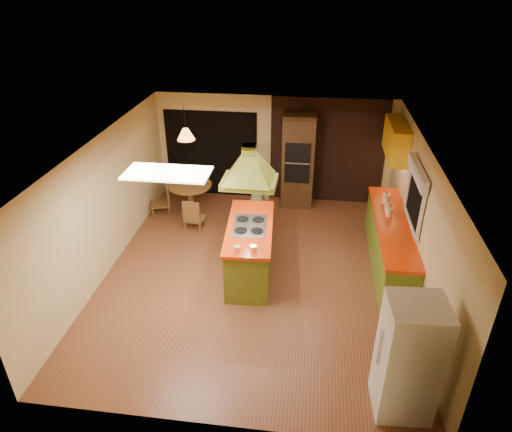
# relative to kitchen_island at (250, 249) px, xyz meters

# --- Properties ---
(ground) EXTENTS (6.50, 6.50, 0.00)m
(ground) POSITION_rel_kitchen_island_xyz_m (0.11, -0.02, -0.50)
(ground) COLOR brown
(ground) RESTS_ON ground
(room_walls) EXTENTS (5.50, 6.50, 6.50)m
(room_walls) POSITION_rel_kitchen_island_xyz_m (0.11, -0.02, 0.75)
(room_walls) COLOR beige
(room_walls) RESTS_ON ground
(ceiling_plane) EXTENTS (6.50, 6.50, 0.00)m
(ceiling_plane) POSITION_rel_kitchen_island_xyz_m (0.11, -0.02, 2.00)
(ceiling_plane) COLOR silver
(ceiling_plane) RESTS_ON room_walls
(brick_panel) EXTENTS (2.64, 0.03, 2.50)m
(brick_panel) POSITION_rel_kitchen_island_xyz_m (1.36, 3.21, 0.75)
(brick_panel) COLOR #381E14
(brick_panel) RESTS_ON ground
(nook_opening) EXTENTS (2.20, 0.03, 2.10)m
(nook_opening) POSITION_rel_kitchen_island_xyz_m (-1.39, 3.21, 0.55)
(nook_opening) COLOR black
(nook_opening) RESTS_ON ground
(right_counter) EXTENTS (0.62, 3.05, 0.92)m
(right_counter) POSITION_rel_kitchen_island_xyz_m (2.56, 0.58, -0.04)
(right_counter) COLOR olive
(right_counter) RESTS_ON ground
(upper_cabinets) EXTENTS (0.34, 1.40, 0.70)m
(upper_cabinets) POSITION_rel_kitchen_island_xyz_m (2.68, 2.18, 1.45)
(upper_cabinets) COLOR yellow
(upper_cabinets) RESTS_ON room_walls
(window_right) EXTENTS (0.12, 1.35, 1.06)m
(window_right) POSITION_rel_kitchen_island_xyz_m (2.81, 0.38, 1.27)
(window_right) COLOR black
(window_right) RESTS_ON room_walls
(fluor_panel) EXTENTS (1.20, 0.60, 0.03)m
(fluor_panel) POSITION_rel_kitchen_island_xyz_m (-0.99, -1.22, 1.98)
(fluor_panel) COLOR white
(fluor_panel) RESTS_ON ceiling_plane
(kitchen_island) EXTENTS (0.94, 2.05, 1.01)m
(kitchen_island) POSITION_rel_kitchen_island_xyz_m (0.00, 0.00, 0.00)
(kitchen_island) COLOR olive
(kitchen_island) RESTS_ON ground
(range_hood) EXTENTS (0.93, 0.68, 0.78)m
(range_hood) POSITION_rel_kitchen_island_xyz_m (0.00, -0.00, 1.75)
(range_hood) COLOR #62681A
(range_hood) RESTS_ON ceiling_plane
(man) EXTENTS (0.68, 0.54, 1.62)m
(man) POSITION_rel_kitchen_island_xyz_m (-0.05, 1.35, 0.31)
(man) COLOR brown
(man) RESTS_ON ground
(refrigerator) EXTENTS (0.73, 0.70, 1.68)m
(refrigerator) POSITION_rel_kitchen_island_xyz_m (2.34, -2.67, 0.34)
(refrigerator) COLOR white
(refrigerator) RESTS_ON ground
(wall_oven) EXTENTS (0.74, 0.61, 2.20)m
(wall_oven) POSITION_rel_kitchen_island_xyz_m (0.71, 2.93, 0.60)
(wall_oven) COLOR #4E3119
(wall_oven) RESTS_ON ground
(dining_table) EXTENTS (0.98, 0.98, 0.74)m
(dining_table) POSITION_rel_kitchen_island_xyz_m (-1.67, 2.13, 0.01)
(dining_table) COLOR brown
(dining_table) RESTS_ON ground
(chair_left) EXTENTS (0.54, 0.54, 0.77)m
(chair_left) POSITION_rel_kitchen_island_xyz_m (-2.37, 2.03, -0.12)
(chair_left) COLOR brown
(chair_left) RESTS_ON ground
(chair_near) EXTENTS (0.44, 0.44, 0.72)m
(chair_near) POSITION_rel_kitchen_island_xyz_m (-1.42, 1.48, -0.14)
(chair_near) COLOR brown
(chair_near) RESTS_ON ground
(pendant_lamp) EXTENTS (0.49, 0.49, 0.24)m
(pendant_lamp) POSITION_rel_kitchen_island_xyz_m (-1.67, 2.13, 1.40)
(pendant_lamp) COLOR #FF9E3F
(pendant_lamp) RESTS_ON ceiling_plane
(canister_large) EXTENTS (0.15, 0.15, 0.21)m
(canister_large) POSITION_rel_kitchen_island_xyz_m (2.51, 1.36, 0.52)
(canister_large) COLOR #F4ECC4
(canister_large) RESTS_ON right_counter
(canister_medium) EXTENTS (0.15, 0.15, 0.18)m
(canister_medium) POSITION_rel_kitchen_island_xyz_m (2.51, 1.04, 0.51)
(canister_medium) COLOR beige
(canister_medium) RESTS_ON right_counter
(canister_small) EXTENTS (0.17, 0.17, 0.17)m
(canister_small) POSITION_rel_kitchen_island_xyz_m (2.51, 0.84, 0.50)
(canister_small) COLOR #FDF6CC
(canister_small) RESTS_ON right_counter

